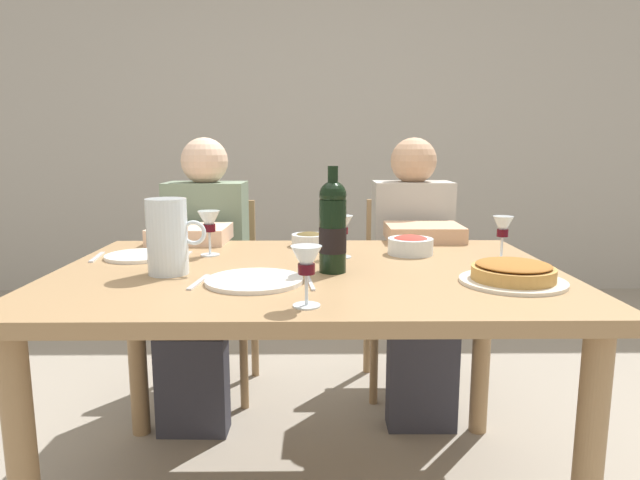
{
  "coord_description": "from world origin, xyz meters",
  "views": [
    {
      "loc": [
        0.02,
        -1.61,
        1.13
      ],
      "look_at": [
        0.04,
        0.04,
        0.84
      ],
      "focal_mm": 30.82,
      "sensor_mm": 36.0,
      "label": 1
    }
  ],
  "objects_px": {
    "baked_tart": "(513,273)",
    "chair_left": "(215,282)",
    "wine_glass_left_diner": "(342,227)",
    "olive_bowl": "(308,239)",
    "salad_bowl": "(410,244)",
    "wine_glass_spare": "(304,263)",
    "chair_right": "(406,280)",
    "water_pitcher": "(168,241)",
    "wine_glass_centre": "(503,229)",
    "diner_left": "(202,269)",
    "dinner_plate_right_setting": "(139,256)",
    "wine_glass_right_diner": "(209,224)",
    "dining_table": "(308,299)",
    "wine_bottle": "(333,227)",
    "diner_right": "(415,266)",
    "dinner_plate_left_setting": "(254,281)"
  },
  "relations": [
    {
      "from": "baked_tart",
      "to": "chair_left",
      "type": "height_order",
      "value": "chair_left"
    },
    {
      "from": "wine_glass_left_diner",
      "to": "olive_bowl",
      "type": "bearing_deg",
      "value": 117.95
    },
    {
      "from": "salad_bowl",
      "to": "wine_glass_spare",
      "type": "height_order",
      "value": "wine_glass_spare"
    },
    {
      "from": "wine_glass_left_diner",
      "to": "chair_right",
      "type": "distance_m",
      "value": 0.89
    },
    {
      "from": "water_pitcher",
      "to": "wine_glass_centre",
      "type": "xyz_separation_m",
      "value": [
        1.03,
        0.19,
        0.0
      ]
    },
    {
      "from": "diner_left",
      "to": "chair_right",
      "type": "bearing_deg",
      "value": -161.82
    },
    {
      "from": "baked_tart",
      "to": "wine_glass_centre",
      "type": "bearing_deg",
      "value": 76.7
    },
    {
      "from": "water_pitcher",
      "to": "dinner_plate_right_setting",
      "type": "distance_m",
      "value": 0.3
    },
    {
      "from": "wine_glass_right_diner",
      "to": "water_pitcher",
      "type": "bearing_deg",
      "value": -104.22
    },
    {
      "from": "dining_table",
      "to": "chair_left",
      "type": "relative_size",
      "value": 1.72
    },
    {
      "from": "wine_glass_right_diner",
      "to": "chair_left",
      "type": "xyz_separation_m",
      "value": [
        -0.11,
        0.67,
        -0.37
      ]
    },
    {
      "from": "wine_bottle",
      "to": "chair_right",
      "type": "xyz_separation_m",
      "value": [
        0.38,
        0.95,
        -0.4
      ]
    },
    {
      "from": "chair_right",
      "to": "chair_left",
      "type": "bearing_deg",
      "value": 2.43
    },
    {
      "from": "wine_glass_right_diner",
      "to": "chair_left",
      "type": "height_order",
      "value": "wine_glass_right_diner"
    },
    {
      "from": "baked_tart",
      "to": "salad_bowl",
      "type": "bearing_deg",
      "value": 117.17
    },
    {
      "from": "diner_right",
      "to": "chair_right",
      "type": "bearing_deg",
      "value": -89.92
    },
    {
      "from": "wine_glass_centre",
      "to": "diner_right",
      "type": "height_order",
      "value": "diner_right"
    },
    {
      "from": "water_pitcher",
      "to": "wine_glass_spare",
      "type": "xyz_separation_m",
      "value": [
        0.4,
        -0.33,
        0.01
      ]
    },
    {
      "from": "chair_left",
      "to": "water_pitcher",
      "type": "bearing_deg",
      "value": 94.55
    },
    {
      "from": "salad_bowl",
      "to": "chair_left",
      "type": "distance_m",
      "value": 1.07
    },
    {
      "from": "chair_right",
      "to": "wine_glass_left_diner",
      "type": "bearing_deg",
      "value": 65.74
    },
    {
      "from": "dining_table",
      "to": "wine_glass_left_diner",
      "type": "distance_m",
      "value": 0.28
    },
    {
      "from": "wine_glass_left_diner",
      "to": "dinner_plate_right_setting",
      "type": "xyz_separation_m",
      "value": [
        -0.67,
        0.0,
        -0.1
      ]
    },
    {
      "from": "diner_right",
      "to": "chair_left",
      "type": "bearing_deg",
      "value": -12.45
    },
    {
      "from": "wine_glass_centre",
      "to": "dinner_plate_left_setting",
      "type": "bearing_deg",
      "value": -159.11
    },
    {
      "from": "diner_left",
      "to": "dinner_plate_left_setting",
      "type": "bearing_deg",
      "value": 112.62
    },
    {
      "from": "baked_tart",
      "to": "salad_bowl",
      "type": "height_order",
      "value": "salad_bowl"
    },
    {
      "from": "salad_bowl",
      "to": "dinner_plate_right_setting",
      "type": "xyz_separation_m",
      "value": [
        -0.91,
        -0.05,
        -0.03
      ]
    },
    {
      "from": "wine_bottle",
      "to": "chair_right",
      "type": "bearing_deg",
      "value": 68.26
    },
    {
      "from": "salad_bowl",
      "to": "diner_right",
      "type": "relative_size",
      "value": 0.13
    },
    {
      "from": "wine_glass_right_diner",
      "to": "dinner_plate_left_setting",
      "type": "distance_m",
      "value": 0.43
    },
    {
      "from": "salad_bowl",
      "to": "wine_glass_right_diner",
      "type": "height_order",
      "value": "wine_glass_right_diner"
    },
    {
      "from": "water_pitcher",
      "to": "wine_glass_left_diner",
      "type": "distance_m",
      "value": 0.56
    },
    {
      "from": "salad_bowl",
      "to": "diner_left",
      "type": "distance_m",
      "value": 0.92
    },
    {
      "from": "baked_tart",
      "to": "wine_glass_spare",
      "type": "bearing_deg",
      "value": -159.34
    },
    {
      "from": "salad_bowl",
      "to": "wine_glass_left_diner",
      "type": "bearing_deg",
      "value": -167.56
    },
    {
      "from": "diner_left",
      "to": "diner_right",
      "type": "xyz_separation_m",
      "value": [
        0.9,
        0.03,
        0.0
      ]
    },
    {
      "from": "diner_right",
      "to": "dinner_plate_right_setting",
      "type": "bearing_deg",
      "value": 26.93
    },
    {
      "from": "chair_right",
      "to": "diner_left",
      "type": "bearing_deg",
      "value": 16.92
    },
    {
      "from": "water_pitcher",
      "to": "wine_glass_centre",
      "type": "relative_size",
      "value": 1.53
    },
    {
      "from": "wine_glass_centre",
      "to": "salad_bowl",
      "type": "bearing_deg",
      "value": 161.15
    },
    {
      "from": "wine_bottle",
      "to": "dinner_plate_left_setting",
      "type": "relative_size",
      "value": 1.17
    },
    {
      "from": "wine_glass_centre",
      "to": "wine_glass_spare",
      "type": "relative_size",
      "value": 1.0
    },
    {
      "from": "wine_glass_spare",
      "to": "chair_left",
      "type": "bearing_deg",
      "value": 109.2
    },
    {
      "from": "diner_left",
      "to": "chair_right",
      "type": "distance_m",
      "value": 0.95
    },
    {
      "from": "dinner_plate_left_setting",
      "to": "diner_left",
      "type": "bearing_deg",
      "value": 110.87
    },
    {
      "from": "wine_glass_spare",
      "to": "wine_glass_left_diner",
      "type": "bearing_deg",
      "value": 78.5
    },
    {
      "from": "olive_bowl",
      "to": "wine_glass_centre",
      "type": "height_order",
      "value": "wine_glass_centre"
    },
    {
      "from": "salad_bowl",
      "to": "olive_bowl",
      "type": "bearing_deg",
      "value": 155.31
    },
    {
      "from": "wine_glass_left_diner",
      "to": "chair_left",
      "type": "relative_size",
      "value": 0.16
    }
  ]
}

